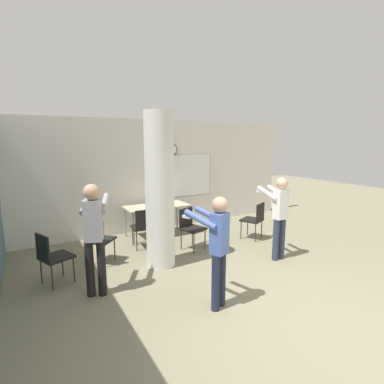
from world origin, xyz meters
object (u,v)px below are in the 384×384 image
object	(u,v)px
chair_near_pillar	(98,238)
chair_table_front	(191,225)
folding_table	(157,208)
bottle_on_table	(157,202)
chair_by_left_wall	(52,255)
chair_mid_room	(255,218)
person_watching_back	(94,231)
chair_table_left	(143,225)
person_playing_front	(218,244)
person_playing_side	(279,212)

from	to	relation	value
chair_near_pillar	chair_table_front	bearing A→B (deg)	-4.02
folding_table	chair_near_pillar	distance (m)	1.94
bottle_on_table	chair_by_left_wall	distance (m)	2.83
chair_near_pillar	chair_mid_room	xyz separation A→B (m)	(3.49, -0.34, 0.00)
chair_mid_room	person_watching_back	bearing A→B (deg)	-168.35
chair_near_pillar	chair_table_left	world-z (taller)	same
folding_table	bottle_on_table	xyz separation A→B (m)	(-0.03, -0.09, 0.15)
chair_near_pillar	person_watching_back	world-z (taller)	person_watching_back
bottle_on_table	person_watching_back	world-z (taller)	person_watching_back
chair_by_left_wall	person_watching_back	bearing A→B (deg)	-50.24
chair_table_left	person_watching_back	world-z (taller)	person_watching_back
bottle_on_table	person_watching_back	distance (m)	2.81
folding_table	chair_near_pillar	xyz separation A→B (m)	(-1.63, -1.05, -0.18)
chair_table_left	chair_mid_room	distance (m)	2.57
person_watching_back	bottle_on_table	bearing A→B (deg)	47.85
chair_table_left	person_playing_front	bearing A→B (deg)	-88.88
chair_near_pillar	chair_by_left_wall	size ratio (longest dim) A/B	1.00
chair_table_front	person_playing_front	bearing A→B (deg)	-110.53
bottle_on_table	person_playing_front	world-z (taller)	person_playing_front
bottle_on_table	person_playing_front	distance (m)	3.30
folding_table	chair_table_left	distance (m)	0.91
chair_near_pillar	chair_table_left	xyz separation A→B (m)	(1.03, 0.38, 0.00)
person_playing_front	person_playing_side	size ratio (longest dim) A/B	0.98
chair_by_left_wall	person_playing_front	size ratio (longest dim) A/B	0.55
chair_table_front	person_watching_back	world-z (taller)	person_watching_back
chair_table_left	chair_table_front	bearing A→B (deg)	-30.82
chair_near_pillar	chair_by_left_wall	bearing A→B (deg)	-150.43
chair_near_pillar	chair_mid_room	world-z (taller)	same
folding_table	chair_table_left	world-z (taller)	chair_table_left
person_playing_front	person_watching_back	size ratio (longest dim) A/B	0.93
chair_by_left_wall	chair_table_left	world-z (taller)	same
person_watching_back	chair_table_front	bearing A→B (deg)	24.31
person_playing_front	chair_near_pillar	bearing A→B (deg)	115.12
chair_near_pillar	chair_table_front	size ratio (longest dim) A/B	1.00
chair_by_left_wall	chair_mid_room	bearing A→B (deg)	1.75
chair_table_front	person_watching_back	bearing A→B (deg)	-155.69
folding_table	chair_table_front	size ratio (longest dim) A/B	1.74
person_playing_front	person_watching_back	distance (m)	1.81
bottle_on_table	chair_table_front	distance (m)	1.18
person_playing_side	person_watching_back	bearing A→B (deg)	174.04
bottle_on_table	chair_by_left_wall	bearing A→B (deg)	-149.40
chair_table_left	chair_mid_room	world-z (taller)	same
person_playing_front	person_playing_side	bearing A→B (deg)	22.52
person_playing_front	chair_by_left_wall	bearing A→B (deg)	136.14
chair_table_left	person_playing_side	size ratio (longest dim) A/B	0.54
bottle_on_table	chair_by_left_wall	size ratio (longest dim) A/B	0.29
chair_by_left_wall	chair_mid_room	xyz separation A→B (m)	(4.32, 0.13, 0.00)
folding_table	person_playing_side	bearing A→B (deg)	-59.93
chair_table_front	person_watching_back	size ratio (longest dim) A/B	0.51
bottle_on_table	chair_table_left	distance (m)	0.87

